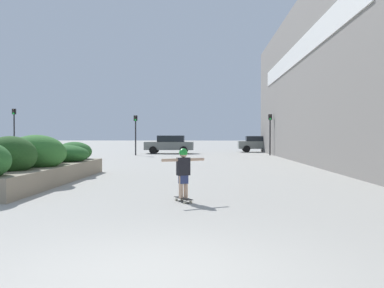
# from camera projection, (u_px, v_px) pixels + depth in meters

# --- Properties ---
(ground_plane) EXTENTS (300.00, 300.00, 0.00)m
(ground_plane) POSITION_uv_depth(u_px,v_px,m) (149.00, 277.00, 4.74)
(ground_plane) COLOR #A3A099
(building_wall_right) EXTENTS (0.67, 44.54, 9.80)m
(building_wall_right) POSITION_uv_depth(u_px,v_px,m) (324.00, 68.00, 20.94)
(building_wall_right) COLOR gray
(building_wall_right) RESTS_ON ground_plane
(planter_box) EXTENTS (1.94, 9.49, 1.61)m
(planter_box) POSITION_uv_depth(u_px,v_px,m) (39.00, 162.00, 14.19)
(planter_box) COLOR gray
(planter_box) RESTS_ON ground_plane
(skateboard) EXTENTS (0.49, 0.69, 0.09)m
(skateboard) POSITION_uv_depth(u_px,v_px,m) (183.00, 199.00, 10.15)
(skateboard) COLOR black
(skateboard) RESTS_ON ground_plane
(skateboarder) EXTENTS (1.00, 0.60, 1.18)m
(skateboarder) POSITION_uv_depth(u_px,v_px,m) (183.00, 168.00, 10.14)
(skateboarder) COLOR tan
(skateboarder) RESTS_ON skateboard
(car_leftmost) EXTENTS (4.35, 2.02, 1.62)m
(car_leftmost) POSITION_uv_depth(u_px,v_px,m) (170.00, 144.00, 38.49)
(car_leftmost) COLOR slate
(car_leftmost) RESTS_ON ground_plane
(car_center_left) EXTENTS (3.91, 1.85, 1.57)m
(car_center_left) POSITION_uv_depth(u_px,v_px,m) (258.00, 144.00, 42.06)
(car_center_left) COLOR slate
(car_center_left) RESTS_ON ground_plane
(traffic_light_left) EXTENTS (0.28, 0.30, 3.26)m
(traffic_light_left) POSITION_uv_depth(u_px,v_px,m) (136.00, 128.00, 34.85)
(traffic_light_left) COLOR black
(traffic_light_left) RESTS_ON ground_plane
(traffic_light_right) EXTENTS (0.28, 0.30, 3.36)m
(traffic_light_right) POSITION_uv_depth(u_px,v_px,m) (270.00, 127.00, 34.91)
(traffic_light_right) COLOR black
(traffic_light_right) RESTS_ON ground_plane
(traffic_light_far_left) EXTENTS (0.28, 0.30, 3.82)m
(traffic_light_far_left) POSITION_uv_depth(u_px,v_px,m) (14.00, 124.00, 35.07)
(traffic_light_far_left) COLOR black
(traffic_light_far_left) RESTS_ON ground_plane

